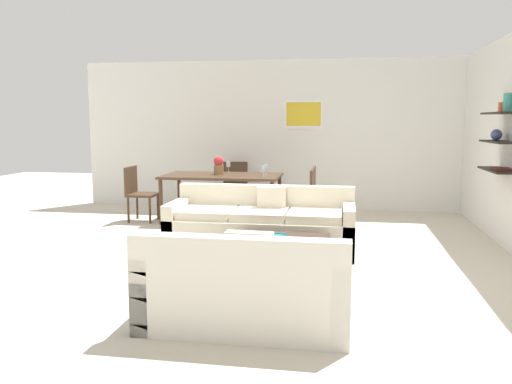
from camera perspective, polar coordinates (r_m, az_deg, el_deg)
ground_plane at (r=6.23m, az=0.36°, el=-7.11°), size 18.00×18.00×0.00m
back_wall_unit at (r=9.50m, az=5.62°, el=6.24°), size 8.40×0.09×2.70m
sofa_beige at (r=6.49m, az=0.63°, el=-3.86°), size 2.28×0.90×0.78m
loveseat_white at (r=4.17m, az=-1.04°, el=-10.51°), size 1.61×0.90×0.78m
coffee_table at (r=5.36m, az=2.10°, el=-7.48°), size 1.07×1.07×0.38m
decorative_bowl at (r=5.25m, az=2.00°, el=-5.21°), size 0.33×0.33×0.08m
dining_table at (r=8.35m, az=-3.74°, el=1.47°), size 1.86×1.04×0.75m
dining_chair_head at (r=9.26m, az=-2.41°, el=0.97°), size 0.44×0.44×0.88m
dining_chair_left_near at (r=8.56m, az=-12.85°, el=0.22°), size 0.44×0.44×0.88m
dining_chair_right_near at (r=7.93m, az=5.32°, el=-0.20°), size 0.44×0.44×0.88m
dining_chair_right_far at (r=8.40m, az=5.57°, el=0.24°), size 0.44×0.44×0.88m
wine_glass_head at (r=8.77m, az=-3.06°, el=3.02°), size 0.07×0.07×0.18m
wine_glass_right_near at (r=8.07m, az=0.80°, el=2.53°), size 0.06×0.06×0.16m
wine_glass_right_far at (r=8.32m, az=1.07°, el=2.73°), size 0.07×0.07×0.16m
centerpiece_vase at (r=8.40m, az=-4.12°, el=2.96°), size 0.16×0.16×0.29m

